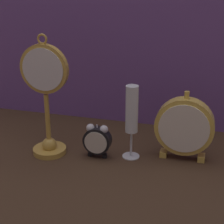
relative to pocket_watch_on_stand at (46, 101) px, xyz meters
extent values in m
plane|color=#422D1E|center=(0.18, -0.02, -0.17)|extent=(4.00, 4.00, 0.00)
cube|color=#6B478E|center=(0.18, 0.30, 0.22)|extent=(1.45, 0.01, 0.77)
cylinder|color=gold|center=(0.00, 0.00, -0.16)|extent=(0.10, 0.10, 0.02)
sphere|color=gold|center=(0.00, 0.00, -0.14)|extent=(0.04, 0.04, 0.04)
cylinder|color=gold|center=(0.00, 0.00, -0.07)|extent=(0.01, 0.01, 0.17)
cylinder|color=gold|center=(0.00, 0.00, 0.09)|extent=(0.14, 0.02, 0.14)
cylinder|color=silver|center=(0.00, -0.01, 0.09)|extent=(0.12, 0.00, 0.12)
torus|color=gold|center=(0.00, 0.00, 0.18)|extent=(0.03, 0.01, 0.03)
cube|color=black|center=(0.12, 0.02, -0.16)|extent=(0.01, 0.01, 0.01)
cube|color=black|center=(0.17, 0.02, -0.16)|extent=(0.01, 0.01, 0.01)
cylinder|color=black|center=(0.15, 0.02, -0.11)|extent=(0.08, 0.03, 0.08)
cylinder|color=beige|center=(0.15, 0.00, -0.11)|extent=(0.07, 0.00, 0.07)
sphere|color=silver|center=(0.13, 0.02, -0.08)|extent=(0.02, 0.02, 0.02)
sphere|color=silver|center=(0.17, 0.02, -0.08)|extent=(0.02, 0.02, 0.02)
cylinder|color=silver|center=(0.15, 0.02, -0.07)|extent=(0.00, 0.00, 0.01)
cube|color=gold|center=(0.33, 0.07, -0.16)|extent=(0.02, 0.03, 0.02)
cube|color=gold|center=(0.44, 0.07, -0.16)|extent=(0.02, 0.03, 0.02)
cylinder|color=gold|center=(0.39, 0.07, -0.06)|extent=(0.17, 0.04, 0.17)
cylinder|color=silver|center=(0.39, 0.05, -0.06)|extent=(0.14, 0.00, 0.14)
cylinder|color=gold|center=(0.39, 0.07, 0.03)|extent=(0.01, 0.01, 0.02)
cylinder|color=silver|center=(0.24, 0.04, -0.16)|extent=(0.05, 0.05, 0.01)
cylinder|color=silver|center=(0.24, 0.04, -0.12)|extent=(0.01, 0.01, 0.08)
cylinder|color=white|center=(0.24, 0.04, -0.02)|extent=(0.04, 0.04, 0.14)
cylinder|color=#DBC675|center=(0.24, 0.04, -0.04)|extent=(0.03, 0.03, 0.09)
camera|label=1|loc=(0.45, -0.92, 0.36)|focal=60.00mm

